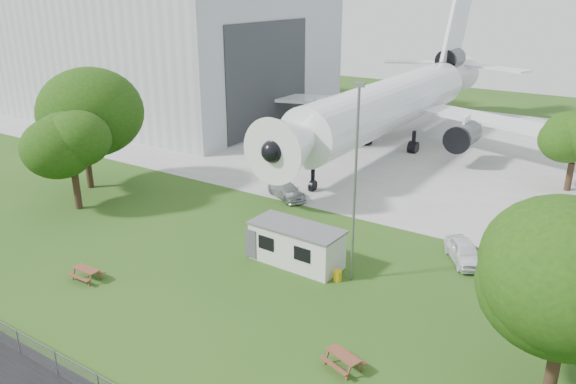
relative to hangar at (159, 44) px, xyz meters
The scene contains 15 objects.
ground 53.16m from the hangar, 43.47° to the right, with size 160.00×160.00×0.00m, color #39601D.
concrete_apron 39.17m from the hangar, ahead, with size 120.00×46.00×0.03m, color #B7B7B2.
hangar is the anchor object (origin of this frame).
airliner 36.21m from the hangar, ahead, with size 46.36×47.73×17.69m.
site_cabin 52.32m from the hangar, 35.29° to the right, with size 6.79×2.91×2.62m.
picnic_west 51.60m from the hangar, 50.04° to the right, with size 1.80×1.50×0.76m, color brown, non-canonical shape.
picnic_east 63.21m from the hangar, 37.11° to the right, with size 1.80×1.50×0.76m, color brown, non-canonical shape.
fence 60.00m from the hangar, 50.15° to the right, with size 58.00×0.04×1.30m, color gray.
lamp_mast 55.06m from the hangar, 32.84° to the right, with size 0.16×0.16×12.00m, color slate.
tree_west_big 33.54m from the hangar, 55.90° to the right, with size 9.26×9.26×11.57m.
tree_west_small 38.79m from the hangar, 54.89° to the right, with size 6.87×6.87×8.69m.
tree_east_front 68.04m from the hangar, 30.80° to the right, with size 7.87×7.87×9.84m.
tree_far_apron 55.21m from the hangar, ahead, with size 5.59×5.59×7.20m.
car_ne_hatch 57.13m from the hangar, 24.77° to the right, with size 1.71×4.25×1.45m, color white.
car_apron_van 41.37m from the hangar, 30.03° to the right, with size 1.81×4.46×1.29m, color #A5A8AC.
Camera 1 is at (21.91, -21.63, 17.09)m, focal length 35.00 mm.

